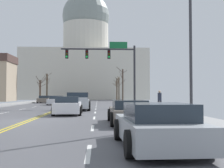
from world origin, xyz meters
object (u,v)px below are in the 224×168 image
object	(u,v)px
sedan_near_01	(68,106)
sedan_oncoming_00	(56,101)
pickup_truck_near_00	(78,102)
sedan_oncoming_01	(45,99)
pedestrian_00	(160,99)
bicycle_parked	(174,112)
sedan_near_03	(156,126)
signal_gantry	(108,60)
sedan_near_02	(129,112)
street_lamp_right	(185,20)

from	to	relation	value
sedan_near_01	sedan_oncoming_00	xyz separation A→B (m)	(-3.59, 19.15, -0.03)
pickup_truck_near_00	sedan_oncoming_01	bearing A→B (deg)	107.66
sedan_oncoming_00	sedan_near_01	bearing A→B (deg)	-79.38
pedestrian_00	bicycle_parked	distance (m)	9.87
sedan_near_03	sedan_oncoming_00	size ratio (longest dim) A/B	0.93
signal_gantry	pedestrian_00	size ratio (longest dim) A/B	4.86
pedestrian_00	sedan_near_02	bearing A→B (deg)	-109.57
sedan_near_03	sedan_oncoming_00	xyz separation A→B (m)	(-7.27, 32.08, 0.01)
sedan_near_03	pedestrian_00	size ratio (longest dim) A/B	2.66
sedan_near_01	street_lamp_right	bearing A→B (deg)	-47.49
sedan_near_01	sedan_near_02	size ratio (longest dim) A/B	1.05
signal_gantry	sedan_near_01	bearing A→B (deg)	-108.15
sedan_near_03	sedan_oncoming_01	xyz separation A→B (m)	(-10.55, 41.27, 0.02)
pickup_truck_near_00	sedan_near_03	xyz separation A→B (m)	(3.43, -18.90, -0.15)
sedan_oncoming_01	pedestrian_00	distance (m)	28.06
sedan_near_03	pedestrian_00	bearing A→B (deg)	77.48
sedan_near_01	sedan_near_03	xyz separation A→B (m)	(3.68, -12.93, -0.04)
pickup_truck_near_00	sedan_oncoming_00	world-z (taller)	pickup_truck_near_00
signal_gantry	pedestrian_00	distance (m)	8.09
street_lamp_right	sedan_oncoming_01	world-z (taller)	street_lamp_right
signal_gantry	pedestrian_00	world-z (taller)	signal_gantry
sedan_near_03	pedestrian_00	distance (m)	17.59
signal_gantry	street_lamp_right	size ratio (longest dim) A/B	0.95
sedan_near_03	pedestrian_00	world-z (taller)	pedestrian_00
street_lamp_right	pickup_truck_near_00	xyz separation A→B (m)	(-6.11, 12.91, -4.32)
sedan_near_01	pedestrian_00	size ratio (longest dim) A/B	2.84
signal_gantry	sedan_near_01	distance (m)	11.21
sedan_near_03	bicycle_parked	world-z (taller)	sedan_near_03
sedan_near_02	pedestrian_00	size ratio (longest dim) A/B	2.71
sedan_near_02	bicycle_parked	xyz separation A→B (m)	(2.52, 1.05, -0.05)
sedan_near_01	sedan_near_02	world-z (taller)	sedan_near_01
pickup_truck_near_00	signal_gantry	bearing A→B (deg)	52.10
signal_gantry	sedan_oncoming_01	xyz separation A→B (m)	(-10.07, 18.59, -4.53)
signal_gantry	sedan_near_02	size ratio (longest dim) A/B	1.79
street_lamp_right	bicycle_parked	size ratio (longest dim) A/B	4.73
sedan_near_03	sedan_oncoming_01	world-z (taller)	sedan_oncoming_01
bicycle_parked	pedestrian_00	bearing A→B (deg)	82.26
sedan_oncoming_00	pedestrian_00	world-z (taller)	pedestrian_00
street_lamp_right	sedan_near_02	distance (m)	5.27
pedestrian_00	bicycle_parked	size ratio (longest dim) A/B	0.92
pickup_truck_near_00	sedan_near_02	xyz separation A→B (m)	(3.39, -12.55, -0.18)
signal_gantry	bicycle_parked	xyz separation A→B (m)	(2.97, -15.29, -4.62)
signal_gantry	sedan_oncoming_00	size ratio (longest dim) A/B	1.70
pickup_truck_near_00	bicycle_parked	distance (m)	12.93
street_lamp_right	sedan_oncoming_01	bearing A→B (deg)	110.56
street_lamp_right	sedan_oncoming_01	size ratio (longest dim) A/B	1.88
sedan_near_02	bicycle_parked	world-z (taller)	sedan_near_02
sedan_oncoming_00	pedestrian_00	size ratio (longest dim) A/B	2.86
pickup_truck_near_00	sedan_near_03	bearing A→B (deg)	-79.72
pickup_truck_near_00	sedan_near_01	xyz separation A→B (m)	(-0.25, -5.97, -0.11)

